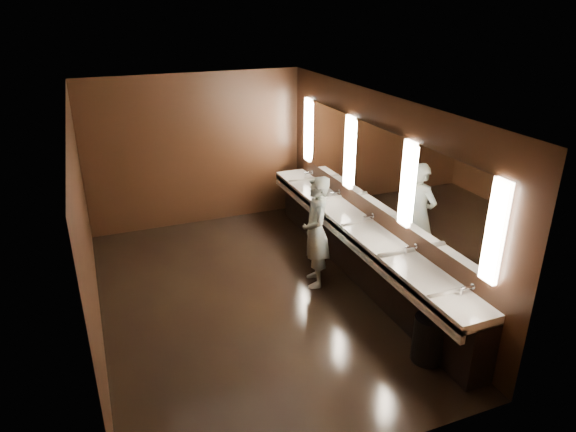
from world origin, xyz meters
name	(u,v)px	position (x,y,z in m)	size (l,w,h in m)	color
floor	(248,299)	(0.00, 0.00, 0.00)	(6.00, 6.00, 0.00)	black
ceiling	(241,103)	(0.00, 0.00, 2.80)	(4.00, 6.00, 0.02)	#2D2D2B
wall_back	(196,151)	(0.00, 3.00, 1.40)	(4.00, 0.02, 2.80)	black
wall_front	(353,336)	(0.00, -3.00, 1.40)	(4.00, 0.02, 2.80)	black
wall_left	(86,232)	(-2.00, 0.00, 1.40)	(0.02, 6.00, 2.80)	black
wall_right	(376,190)	(2.00, 0.00, 1.40)	(0.02, 6.00, 2.80)	black
sink_counter	(360,247)	(1.79, 0.00, 0.50)	(0.55, 5.40, 1.01)	black
mirror_band	(376,167)	(1.98, 0.00, 1.75)	(0.06, 5.03, 1.15)	#FAE7CB
person	(316,232)	(1.08, 0.07, 0.84)	(0.62, 0.40, 1.69)	#8DB5D3
trash_bin	(429,339)	(1.58, -2.06, 0.29)	(0.38, 0.38, 0.58)	black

